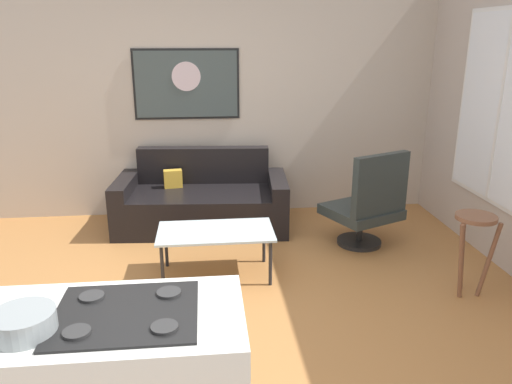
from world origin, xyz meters
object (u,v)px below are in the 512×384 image
Objects in this scene: bar_stool at (474,234)px; mixing_bowl at (23,323)px; armchair at (368,205)px; wall_painting at (187,84)px; couch at (202,202)px; coffee_table at (216,234)px.

mixing_bowl is (-2.84, -1.69, 0.43)m from bar_stool.
armchair is at bearing 117.49° from bar_stool.
mixing_bowl is 0.21× the size of wall_painting.
couch is 1.24m from coffee_table.
mixing_bowl reaches higher than couch.
wall_painting is (-0.25, 1.69, 1.13)m from coffee_table.
bar_stool is (2.04, -0.55, 0.14)m from coffee_table.
bar_stool is at bearing -44.28° from wall_painting.
armchair is 1.15m from bar_stool.
coffee_table is 1.59m from armchair.
mixing_bowl is (-2.31, -2.70, 0.52)m from armchair.
bar_stool is at bearing -15.07° from coffee_table.
wall_painting is at bearing 145.35° from armchair.
bar_stool is 0.58× the size of wall_painting.
armchair is 0.84× the size of wall_painting.
armchair is at bearing 17.21° from coffee_table.
wall_painting reaches higher than couch.
bar_stool is (2.16, -1.78, 0.25)m from couch.
armchair is 3.90× the size of mixing_bowl.
coffee_table is 1.45× the size of bar_stool.
armchair is 3.60m from mixing_bowl.
bar_stool is 3.33m from mixing_bowl.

